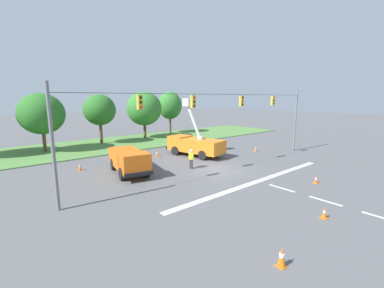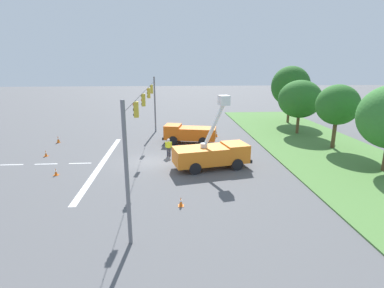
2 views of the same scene
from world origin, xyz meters
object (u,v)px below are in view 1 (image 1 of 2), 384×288
at_px(traffic_cone_foreground_right, 157,153).
at_px(traffic_cone_lane_edge_a, 316,179).
at_px(tree_far_east, 170,106).
at_px(utility_truck_bucket_lift, 195,144).
at_px(tree_centre, 100,110).
at_px(traffic_cone_mid_right, 80,167).
at_px(utility_truck_support_near, 129,160).
at_px(tree_west, 42,114).
at_px(traffic_cone_foreground_left, 256,149).
at_px(road_worker, 191,158).
at_px(traffic_cone_mid_left, 282,257).
at_px(traffic_cone_near_bucket, 324,213).
at_px(tree_east, 144,109).

distance_m(traffic_cone_foreground_right, traffic_cone_lane_edge_a, 15.85).
bearing_deg(tree_far_east, utility_truck_bucket_lift, -116.75).
height_order(tree_centre, traffic_cone_mid_right, tree_centre).
bearing_deg(utility_truck_support_near, traffic_cone_foreground_right, 36.45).
height_order(tree_west, tree_far_east, tree_far_east).
bearing_deg(tree_west, traffic_cone_lane_edge_a, -62.74).
bearing_deg(traffic_cone_foreground_left, traffic_cone_foreground_right, 153.05).
relative_size(tree_west, traffic_cone_mid_right, 9.96).
relative_size(road_worker, traffic_cone_mid_left, 2.15).
relative_size(utility_truck_bucket_lift, traffic_cone_mid_left, 8.36).
distance_m(tree_far_east, traffic_cone_foreground_right, 18.63).
height_order(tree_west, traffic_cone_foreground_right, tree_west).
relative_size(traffic_cone_mid_right, traffic_cone_near_bucket, 1.11).
bearing_deg(road_worker, traffic_cone_near_bucket, -93.75).
height_order(tree_centre, traffic_cone_foreground_left, tree_centre).
distance_m(traffic_cone_near_bucket, traffic_cone_lane_edge_a, 6.11).
xyz_separation_m(tree_west, road_worker, (8.59, -16.48, -3.49)).
height_order(road_worker, traffic_cone_foreground_right, road_worker).
relative_size(utility_truck_bucket_lift, utility_truck_support_near, 1.11).
relative_size(tree_centre, tree_east, 0.93).
relative_size(utility_truck_support_near, traffic_cone_near_bucket, 9.99).
relative_size(tree_centre, traffic_cone_foreground_left, 10.75).
xyz_separation_m(tree_far_east, traffic_cone_mid_left, (-18.00, -32.70, -4.54)).
height_order(tree_east, traffic_cone_mid_right, tree_east).
bearing_deg(traffic_cone_near_bucket, traffic_cone_mid_right, 111.62).
xyz_separation_m(tree_east, traffic_cone_foreground_right, (-5.31, -11.87, -4.30)).
bearing_deg(traffic_cone_near_bucket, traffic_cone_foreground_right, 86.55).
xyz_separation_m(road_worker, traffic_cone_foreground_left, (10.75, 0.84, -0.70)).
bearing_deg(traffic_cone_foreground_right, tree_far_east, 50.15).
distance_m(road_worker, traffic_cone_mid_left, 14.11).
bearing_deg(traffic_cone_near_bucket, utility_truck_support_near, 106.09).
bearing_deg(utility_truck_bucket_lift, tree_west, 133.95).
distance_m(tree_centre, traffic_cone_near_bucket, 29.74).
relative_size(tree_west, tree_centre, 1.01).
distance_m(tree_east, tree_far_east, 6.58).
bearing_deg(utility_truck_bucket_lift, tree_centre, 110.87).
bearing_deg(traffic_cone_foreground_right, tree_east, 65.91).
relative_size(tree_west, tree_east, 0.95).
distance_m(tree_centre, road_worker, 17.86).
relative_size(tree_far_east, road_worker, 4.17).
relative_size(tree_centre, traffic_cone_mid_left, 8.20).
relative_size(utility_truck_bucket_lift, traffic_cone_near_bucket, 11.07).
distance_m(traffic_cone_foreground_left, traffic_cone_near_bucket, 17.26).
bearing_deg(tree_centre, tree_far_east, 10.97).
height_order(tree_west, traffic_cone_mid_left, tree_west).
height_order(utility_truck_bucket_lift, traffic_cone_lane_edge_a, utility_truck_bucket_lift).
distance_m(utility_truck_bucket_lift, traffic_cone_foreground_right, 4.25).
bearing_deg(tree_east, traffic_cone_foreground_right, -114.09).
xyz_separation_m(tree_east, utility_truck_support_near, (-10.52, -15.72, -3.48)).
relative_size(tree_far_east, utility_truck_bucket_lift, 1.07).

